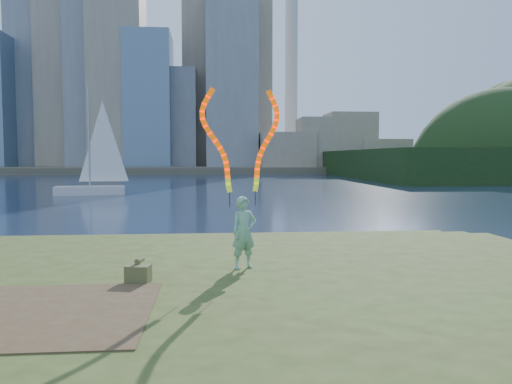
{
  "coord_description": "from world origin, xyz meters",
  "views": [
    {
      "loc": [
        0.28,
        -10.28,
        2.98
      ],
      "look_at": [
        1.26,
        1.0,
        2.19
      ],
      "focal_mm": 35.0,
      "sensor_mm": 36.0,
      "label": 1
    }
  ],
  "objects": [
    {
      "name": "sailboat",
      "position": [
        -9.13,
        30.2,
        1.47
      ],
      "size": [
        5.7,
        2.33,
        8.55
      ],
      "rotation": [
        0.0,
        0.0,
        0.12
      ],
      "color": "silver",
      "rests_on": "ground"
    },
    {
      "name": "far_shore",
      "position": [
        0.0,
        95.0,
        0.6
      ],
      "size": [
        320.0,
        40.0,
        1.2
      ],
      "primitive_type": "cube",
      "color": "#4C4738",
      "rests_on": "ground"
    },
    {
      "name": "canvas_bag",
      "position": [
        -1.03,
        -1.53,
        0.96
      ],
      "size": [
        0.46,
        0.52,
        0.4
      ],
      "rotation": [
        0.0,
        0.0,
        -0.2
      ],
      "color": "brown",
      "rests_on": "grassy_knoll"
    },
    {
      "name": "grassy_knoll",
      "position": [
        0.0,
        -2.3,
        0.34
      ],
      "size": [
        20.0,
        18.0,
        0.8
      ],
      "color": "#364418",
      "rests_on": "ground"
    },
    {
      "name": "woman_with_ribbons",
      "position": [
        0.88,
        -0.57,
        2.26
      ],
      "size": [
        1.82,
        0.79,
        3.83
      ],
      "rotation": [
        0.0,
        0.0,
        0.4
      ],
      "color": "#237F4C",
      "rests_on": "grassy_knoll"
    },
    {
      "name": "dirt_patch",
      "position": [
        -2.2,
        -3.2,
        0.81
      ],
      "size": [
        3.2,
        3.0,
        0.02
      ],
      "primitive_type": "cube",
      "color": "#47331E",
      "rests_on": "grassy_knoll"
    },
    {
      "name": "ground",
      "position": [
        0.0,
        0.0,
        0.0
      ],
      "size": [
        320.0,
        320.0,
        0.0
      ],
      "primitive_type": "plane",
      "color": "#19253E",
      "rests_on": "ground"
    }
  ]
}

